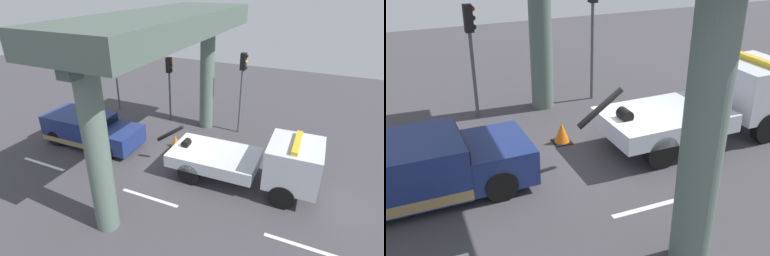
# 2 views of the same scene
# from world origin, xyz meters

# --- Properties ---
(ground_plane) EXTENTS (60.00, 40.00, 0.10)m
(ground_plane) POSITION_xyz_m (0.00, 0.00, -0.05)
(ground_plane) COLOR #423F44
(lane_stripe_mid) EXTENTS (2.60, 0.16, 0.01)m
(lane_stripe_mid) POSITION_xyz_m (0.00, -2.69, 0.00)
(lane_stripe_mid) COLOR silver
(lane_stripe_mid) RESTS_ON ground
(tow_truck_white) EXTENTS (7.27, 2.52, 2.46)m
(tow_truck_white) POSITION_xyz_m (3.71, 0.02, 1.20)
(tow_truck_white) COLOR silver
(tow_truck_white) RESTS_ON ground
(towed_van_green) EXTENTS (5.24, 2.30, 1.58)m
(towed_van_green) POSITION_xyz_m (-5.41, -0.00, 0.78)
(towed_van_green) COLOR navy
(towed_van_green) RESTS_ON ground
(traffic_light_far) EXTENTS (0.39, 0.32, 3.93)m
(traffic_light_far) POSITION_xyz_m (-2.98, 4.63, 2.87)
(traffic_light_far) COLOR #515456
(traffic_light_far) RESTS_ON ground
(traffic_light_mid) EXTENTS (0.39, 0.32, 4.60)m
(traffic_light_mid) POSITION_xyz_m (1.52, 4.63, 3.34)
(traffic_light_mid) COLOR #515456
(traffic_light_mid) RESTS_ON ground
(traffic_cone_orange) EXTENTS (0.56, 0.56, 0.67)m
(traffic_cone_orange) POSITION_xyz_m (-0.98, 1.48, 0.32)
(traffic_cone_orange) COLOR orange
(traffic_cone_orange) RESTS_ON ground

